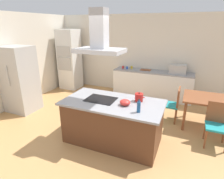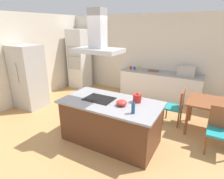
# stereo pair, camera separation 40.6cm
# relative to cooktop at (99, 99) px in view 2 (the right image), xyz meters

# --- Properties ---
(ground) EXTENTS (16.00, 16.00, 0.00)m
(ground) POSITION_rel_cooktop_xyz_m (0.27, 1.50, -0.91)
(ground) COLOR tan
(wall_back) EXTENTS (7.20, 0.10, 2.70)m
(wall_back) POSITION_rel_cooktop_xyz_m (0.27, 3.25, 0.44)
(wall_back) COLOR beige
(wall_back) RESTS_ON ground
(wall_left) EXTENTS (0.10, 8.80, 2.70)m
(wall_left) POSITION_rel_cooktop_xyz_m (-3.18, 1.00, 0.44)
(wall_left) COLOR beige
(wall_left) RESTS_ON ground
(kitchen_island) EXTENTS (2.00, 1.06, 0.90)m
(kitchen_island) POSITION_rel_cooktop_xyz_m (0.27, 0.00, -0.45)
(kitchen_island) COLOR #59331E
(kitchen_island) RESTS_ON ground
(cooktop) EXTENTS (0.60, 0.44, 0.01)m
(cooktop) POSITION_rel_cooktop_xyz_m (0.00, 0.00, 0.00)
(cooktop) COLOR black
(cooktop) RESTS_ON kitchen_island
(tea_kettle) EXTENTS (0.22, 0.16, 0.19)m
(tea_kettle) POSITION_rel_cooktop_xyz_m (0.74, 0.23, 0.07)
(tea_kettle) COLOR #B21E19
(tea_kettle) RESTS_ON kitchen_island
(olive_oil_bottle) EXTENTS (0.06, 0.06, 0.25)m
(olive_oil_bottle) POSITION_rel_cooktop_xyz_m (0.86, -0.26, 0.10)
(olive_oil_bottle) COLOR navy
(olive_oil_bottle) RESTS_ON kitchen_island
(mixing_bowl) EXTENTS (0.20, 0.20, 0.11)m
(mixing_bowl) POSITION_rel_cooktop_xyz_m (0.55, -0.07, 0.05)
(mixing_bowl) COLOR red
(mixing_bowl) RESTS_ON kitchen_island
(back_counter) EXTENTS (2.58, 0.62, 0.90)m
(back_counter) POSITION_rel_cooktop_xyz_m (0.49, 2.88, -0.46)
(back_counter) COLOR silver
(back_counter) RESTS_ON ground
(countertop_microwave) EXTENTS (0.50, 0.38, 0.28)m
(countertop_microwave) POSITION_rel_cooktop_xyz_m (1.26, 2.88, 0.13)
(countertop_microwave) COLOR #B2AFAA
(countertop_microwave) RESTS_ON back_counter
(coffee_mug_red) EXTENTS (0.08, 0.08, 0.09)m
(coffee_mug_red) POSITION_rel_cooktop_xyz_m (-0.56, 2.86, 0.04)
(coffee_mug_red) COLOR red
(coffee_mug_red) RESTS_ON back_counter
(coffee_mug_blue) EXTENTS (0.08, 0.08, 0.09)m
(coffee_mug_blue) POSITION_rel_cooktop_xyz_m (-0.41, 2.84, 0.04)
(coffee_mug_blue) COLOR #2D56B2
(coffee_mug_blue) RESTS_ON back_counter
(coffee_mug_yellow) EXTENTS (0.08, 0.08, 0.09)m
(coffee_mug_yellow) POSITION_rel_cooktop_xyz_m (-0.27, 2.95, 0.04)
(coffee_mug_yellow) COLOR gold
(coffee_mug_yellow) RESTS_ON back_counter
(cutting_board) EXTENTS (0.34, 0.24, 0.02)m
(cutting_board) POSITION_rel_cooktop_xyz_m (0.23, 2.93, 0.00)
(cutting_board) COLOR brown
(cutting_board) RESTS_ON back_counter
(wall_oven_stack) EXTENTS (0.70, 0.66, 2.20)m
(wall_oven_stack) POSITION_rel_cooktop_xyz_m (-2.63, 2.65, 0.20)
(wall_oven_stack) COLOR silver
(wall_oven_stack) RESTS_ON ground
(refrigerator) EXTENTS (0.80, 0.73, 1.82)m
(refrigerator) POSITION_rel_cooktop_xyz_m (-2.71, 0.40, 0.00)
(refrigerator) COLOR #B2AFAA
(refrigerator) RESTS_ON ground
(dining_table) EXTENTS (1.40, 0.90, 0.75)m
(dining_table) POSITION_rel_cooktop_xyz_m (2.24, 1.40, -0.24)
(dining_table) COLOR brown
(dining_table) RESTS_ON ground
(chair_at_left_end) EXTENTS (0.42, 0.42, 0.89)m
(chair_at_left_end) POSITION_rel_cooktop_xyz_m (1.33, 1.40, -0.40)
(chair_at_left_end) COLOR teal
(chair_at_left_end) RESTS_ON ground
(chair_facing_island) EXTENTS (0.42, 0.42, 0.89)m
(chair_facing_island) POSITION_rel_cooktop_xyz_m (2.24, 0.73, -0.40)
(chair_facing_island) COLOR teal
(chair_facing_island) RESTS_ON ground
(range_hood) EXTENTS (0.90, 0.55, 0.78)m
(range_hood) POSITION_rel_cooktop_xyz_m (0.00, 0.00, 1.20)
(range_hood) COLOR #ADADB2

